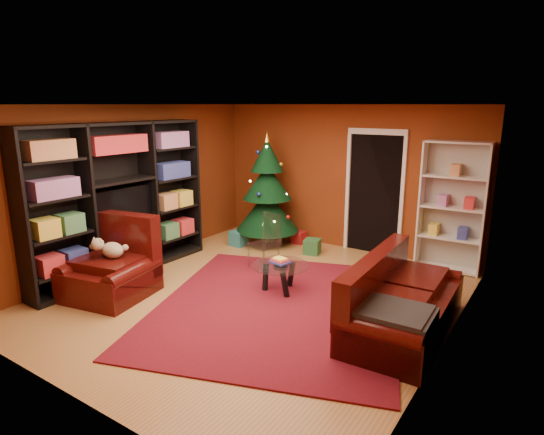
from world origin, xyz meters
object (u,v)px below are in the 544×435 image
Objects in this scene: gift_box_red at (299,237)px; acrylic_chair at (264,245)px; sofa at (405,295)px; media_unit at (119,200)px; white_bookshelf at (452,208)px; dog at (113,250)px; gift_box_teal at (239,238)px; gift_box_green at (312,246)px; armchair at (109,266)px; christmas_tree at (267,190)px; rug at (278,306)px; coffee_table at (280,278)px.

gift_box_red is 1.57m from acrylic_chair.
media_unit is at bearing 95.57° from sofa.
white_bookshelf reaches higher than dog.
sofa is (3.68, 1.22, -0.21)m from dog.
gift_box_teal is 0.34× the size of acrylic_chair.
gift_box_green is 3.46m from dog.
media_unit is 7.65× the size of dog.
media_unit is 4.39m from sofa.
armchair is at bearing -107.01° from acrylic_chair.
christmas_tree reaches higher than gift_box_red.
christmas_tree is 1.53m from acrylic_chair.
sofa reaches higher than rug.
coffee_table is at bearing -129.62° from white_bookshelf.
gift_box_red is 2.38m from coffee_table.
armchair is 1.41× the size of coffee_table.
armchair is at bearing -136.51° from white_bookshelf.
rug is at bearing 13.11° from dog.
christmas_tree reaches higher than gift_box_green.
sofa reaches higher than acrylic_chair.
armchair is at bearing -114.61° from gift_box_green.
media_unit is at bearing -106.42° from gift_box_teal.
armchair is at bearing -143.07° from coffee_table.
media_unit is at bearing -129.38° from gift_box_green.
rug is 1.50m from acrylic_chair.
christmas_tree is (-1.71, 2.26, 1.03)m from rug.
media_unit is 2.34m from acrylic_chair.
media_unit is 3.81× the size of coffee_table.
coffee_table is (1.47, -1.83, -0.82)m from christmas_tree.
christmas_tree is 2.63× the size of acrylic_chair.
dog is 2.35m from coffee_table.
media_unit is at bearing -117.45° from gift_box_red.
sofa reaches higher than coffee_table.
gift_box_teal is 2.32m from coffee_table.
sofa is at bearing -4.95° from acrylic_chair.
christmas_tree reaches higher than gift_box_teal.
coffee_table is 0.99× the size of acrylic_chair.
white_bookshelf is (2.20, 0.50, 0.89)m from gift_box_green.
media_unit is at bearing -111.41° from christmas_tree.
rug is at bearing -72.63° from gift_box_green.
white_bookshelf reaches higher than coffee_table.
gift_box_teal is (-2.08, 1.84, 0.13)m from rug.
sofa is (0.07, -2.40, -0.58)m from white_bookshelf.
rug is at bearing 14.01° from armchair.
gift_box_red is at bearing 114.89° from rug.
christmas_tree is at bearing 71.47° from armchair.
acrylic_chair is (1.16, 2.07, -0.04)m from armchair.
rug is 2.78m from gift_box_teal.
media_unit is 2.75m from christmas_tree.
gift_box_red is 0.21× the size of armchair.
gift_box_red is at bearing 64.47° from armchair.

